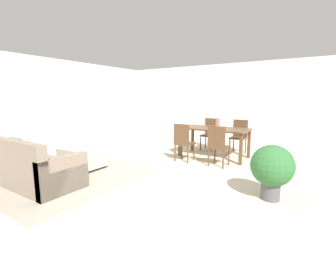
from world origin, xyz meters
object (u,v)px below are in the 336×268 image
at_px(couch, 29,168).
at_px(ottoman_table, 82,157).
at_px(dining_chair_near_left, 183,140).
at_px(dining_chair_near_right, 218,144).
at_px(potted_plant, 272,168).
at_px(vase_centerpiece, 218,123).
at_px(book_on_ottoman, 77,148).
at_px(dining_chair_far_left, 210,132).
at_px(dining_chair_far_right, 239,134).
at_px(dining_table, 214,131).

xyz_separation_m(couch, ottoman_table, (-0.02, 1.13, -0.05)).
distance_m(couch, dining_chair_near_left, 3.20).
relative_size(ottoman_table, dining_chair_near_right, 1.09).
bearing_deg(potted_plant, vase_centerpiece, 129.21).
distance_m(book_on_ottoman, potted_plant, 3.91).
height_order(couch, dining_chair_far_left, dining_chair_far_left).
bearing_deg(potted_plant, dining_chair_far_right, 114.61).
bearing_deg(couch, potted_plant, 23.16).
relative_size(couch, potted_plant, 2.37).
relative_size(dining_table, vase_centerpiece, 6.74).
relative_size(vase_centerpiece, book_on_ottoman, 0.98).
xyz_separation_m(couch, dining_chair_near_right, (2.47, 2.80, 0.23)).
bearing_deg(dining_chair_near_right, ottoman_table, -146.17).
relative_size(couch, book_on_ottoman, 7.68).
distance_m(dining_chair_near_left, vase_centerpiece, 1.04).
xyz_separation_m(dining_chair_far_left, vase_centerpiece, (0.53, -0.79, 0.37)).
xyz_separation_m(book_on_ottoman, potted_plant, (3.88, 0.52, 0.05)).
bearing_deg(ottoman_table, couch, -88.74).
relative_size(dining_chair_far_left, potted_plant, 1.09).
xyz_separation_m(ottoman_table, dining_chair_far_left, (1.66, 3.23, 0.28)).
relative_size(dining_chair_near_right, vase_centerpiece, 3.62).
distance_m(vase_centerpiece, book_on_ottoman, 3.40).
bearing_deg(dining_chair_near_left, dining_chair_far_left, 89.29).
height_order(dining_chair_far_left, book_on_ottoman, dining_chair_far_left).
xyz_separation_m(dining_table, vase_centerpiece, (0.09, -0.02, 0.22)).
bearing_deg(dining_chair_near_right, dining_table, 116.78).
bearing_deg(dining_chair_far_right, dining_chair_far_left, -178.38).
distance_m(dining_chair_far_left, book_on_ottoman, 3.72).
distance_m(dining_chair_far_left, dining_chair_far_right, 0.85).
bearing_deg(dining_chair_near_right, vase_centerpiece, 111.52).
xyz_separation_m(dining_chair_near_right, vase_centerpiece, (-0.30, 0.77, 0.37)).
height_order(dining_chair_near_left, dining_chair_near_right, same).
relative_size(dining_table, potted_plant, 2.03).
relative_size(dining_chair_near_left, vase_centerpiece, 3.62).
bearing_deg(dining_chair_near_left, vase_centerpiece, 56.00).
bearing_deg(vase_centerpiece, potted_plant, -50.79).
bearing_deg(potted_plant, couch, -156.84).
distance_m(vase_centerpiece, potted_plant, 2.56).
height_order(book_on_ottoman, potted_plant, potted_plant).
distance_m(ottoman_table, dining_chair_far_right, 4.12).
bearing_deg(couch, vase_centerpiece, 58.79).
distance_m(dining_chair_far_left, vase_centerpiece, 1.02).
xyz_separation_m(ottoman_table, dining_chair_near_left, (1.64, 1.63, 0.28)).
distance_m(dining_chair_near_right, potted_plant, 1.76).
distance_m(dining_chair_far_left, potted_plant, 3.48).
xyz_separation_m(dining_table, dining_chair_far_right, (0.42, 0.80, -0.15)).
height_order(couch, dining_table, couch).
xyz_separation_m(dining_chair_near_right, dining_chair_far_left, (-0.83, 1.56, 0.00)).
xyz_separation_m(dining_chair_near_left, book_on_ottoman, (-1.73, -1.67, -0.07)).
xyz_separation_m(dining_chair_near_left, vase_centerpiece, (0.55, 0.81, 0.37)).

